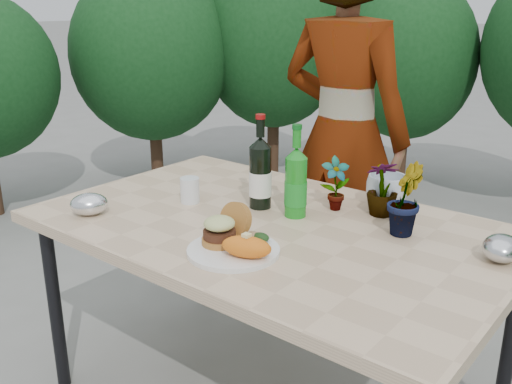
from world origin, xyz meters
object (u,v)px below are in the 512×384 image
Objects in this scene: patio_table at (270,238)px; person at (343,136)px; wine_bottle at (260,174)px; dinner_plate at (233,251)px.

person is (-0.20, 0.81, 0.18)m from patio_table.
wine_bottle is (-0.12, 0.10, 0.18)m from patio_table.
wine_bottle is at bearing 117.07° from dinner_plate.
wine_bottle is 0.72m from person.
wine_bottle is 0.20× the size of person.
patio_table is at bearing 103.58° from dinner_plate.
dinner_plate is 1.12m from person.
patio_table is at bearing -41.90° from wine_bottle.
patio_table is at bearing 102.04° from person.
dinner_plate is at bearing 102.00° from person.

